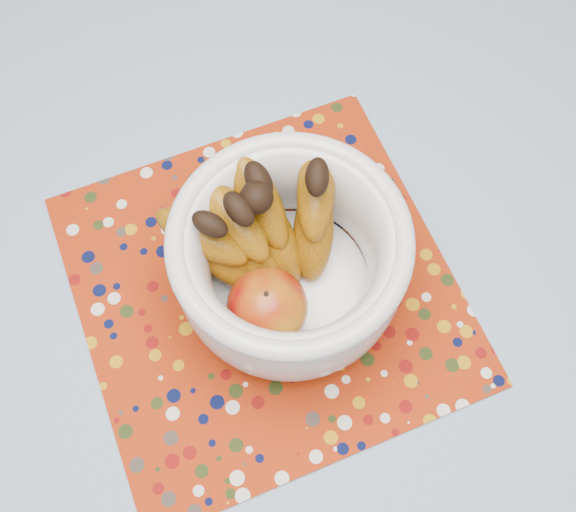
{
  "coord_description": "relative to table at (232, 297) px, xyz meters",
  "views": [
    {
      "loc": [
        -0.03,
        -0.3,
        1.48
      ],
      "look_at": [
        0.06,
        -0.04,
        0.85
      ],
      "focal_mm": 42.0,
      "sensor_mm": 36.0,
      "label": 1
    }
  ],
  "objects": [
    {
      "name": "placemat",
      "position": [
        0.04,
        -0.04,
        0.09
      ],
      "size": [
        0.43,
        0.43,
        0.0
      ],
      "primitive_type": "cube",
      "rotation": [
        0.0,
        0.0,
        0.06
      ],
      "color": "#932308",
      "rests_on": "tablecloth"
    },
    {
      "name": "table",
      "position": [
        0.0,
        0.0,
        0.0
      ],
      "size": [
        1.2,
        1.2,
        0.75
      ],
      "color": "brown",
      "rests_on": "ground"
    },
    {
      "name": "fruit_bowl",
      "position": [
        0.05,
        -0.03,
        0.17
      ],
      "size": [
        0.27,
        0.25,
        0.17
      ],
      "color": "silver",
      "rests_on": "placemat"
    },
    {
      "name": "tablecloth",
      "position": [
        0.0,
        0.0,
        0.08
      ],
      "size": [
        1.32,
        1.32,
        0.01
      ],
      "primitive_type": "cube",
      "color": "#658CA9",
      "rests_on": "table"
    }
  ]
}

